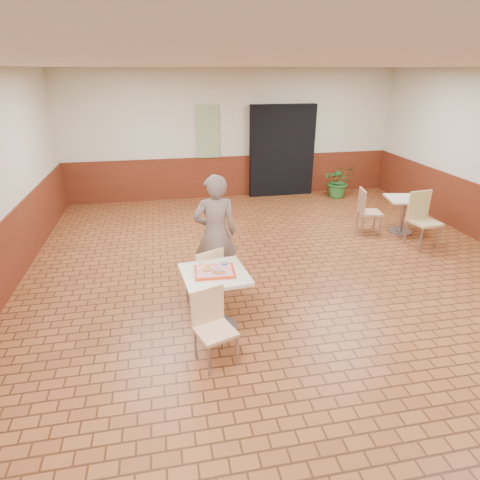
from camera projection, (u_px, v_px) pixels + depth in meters
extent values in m
cube|color=brown|center=(296.00, 296.00, 5.67)|extent=(8.00, 10.00, 0.01)
cube|color=white|center=(311.00, 65.00, 4.49)|extent=(8.00, 10.00, 0.01)
cube|color=beige|center=(233.00, 135.00, 9.59)|extent=(8.00, 0.01, 3.00)
cube|color=#552010|center=(233.00, 176.00, 9.97)|extent=(8.00, 0.04, 1.00)
cube|color=black|center=(282.00, 151.00, 9.85)|extent=(1.60, 0.22, 2.20)
cube|color=gray|center=(208.00, 132.00, 9.39)|extent=(0.50, 0.03, 1.20)
cube|color=beige|center=(215.00, 274.00, 4.65)|extent=(0.74, 0.74, 0.04)
cylinder|color=gray|center=(215.00, 303.00, 4.80)|extent=(0.08, 0.08, 0.74)
cylinder|color=gray|center=(216.00, 328.00, 4.94)|extent=(0.53, 0.53, 0.03)
cube|color=#DBB183|center=(215.00, 332.00, 4.24)|extent=(0.49, 0.49, 0.04)
cube|color=#DBB183|center=(207.00, 305.00, 4.29)|extent=(0.37, 0.15, 0.42)
cylinder|color=gray|center=(209.00, 362.00, 4.11)|extent=(0.03, 0.03, 0.38)
cylinder|color=gray|center=(237.00, 351.00, 4.27)|extent=(0.03, 0.03, 0.38)
cylinder|color=gray|center=(196.00, 344.00, 4.37)|extent=(0.03, 0.03, 0.38)
cylinder|color=gray|center=(222.00, 335.00, 4.53)|extent=(0.03, 0.03, 0.38)
cube|color=#E5C489|center=(204.00, 278.00, 5.31)|extent=(0.52, 0.52, 0.04)
cube|color=#E5C489|center=(210.00, 267.00, 5.09)|extent=(0.37, 0.19, 0.43)
cylinder|color=gray|center=(208.00, 283.00, 5.61)|extent=(0.03, 0.03, 0.39)
cylinder|color=gray|center=(187.00, 290.00, 5.43)|extent=(0.03, 0.03, 0.39)
cylinder|color=gray|center=(222.00, 293.00, 5.36)|extent=(0.03, 0.03, 0.39)
cylinder|color=gray|center=(200.00, 301.00, 5.18)|extent=(0.03, 0.03, 0.39)
imported|color=#736059|center=(215.00, 234.00, 5.57)|extent=(0.63, 0.42, 1.69)
cube|color=red|center=(214.00, 272.00, 4.64)|extent=(0.46, 0.36, 0.03)
cube|color=#E18585|center=(214.00, 271.00, 4.63)|extent=(0.41, 0.31, 0.00)
torus|color=gold|center=(208.00, 268.00, 4.65)|extent=(0.15, 0.15, 0.04)
ellipsoid|color=gold|center=(219.00, 272.00, 4.57)|extent=(0.15, 0.10, 0.04)
cube|color=beige|center=(219.00, 270.00, 4.56)|extent=(0.13, 0.08, 0.01)
ellipsoid|color=#A17616|center=(214.00, 272.00, 4.57)|extent=(0.03, 0.03, 0.02)
cylinder|color=silver|center=(224.00, 264.00, 4.70)|extent=(0.07, 0.07, 0.09)
cylinder|color=blue|center=(224.00, 263.00, 4.70)|extent=(0.07, 0.07, 0.02)
cube|color=#BDAB98|center=(405.00, 199.00, 7.65)|extent=(0.65, 0.65, 0.04)
cylinder|color=gray|center=(402.00, 216.00, 7.78)|extent=(0.07, 0.07, 0.65)
cylinder|color=gray|center=(400.00, 231.00, 7.91)|extent=(0.47, 0.47, 0.03)
cube|color=tan|center=(370.00, 212.00, 7.72)|extent=(0.47, 0.47, 0.04)
cube|color=tan|center=(362.00, 201.00, 7.62)|extent=(0.10, 0.40, 0.44)
cylinder|color=gray|center=(380.00, 226.00, 7.64)|extent=(0.03, 0.03, 0.39)
cylinder|color=gray|center=(374.00, 220.00, 7.96)|extent=(0.03, 0.03, 0.39)
cylinder|color=gray|center=(362.00, 226.00, 7.64)|extent=(0.03, 0.03, 0.39)
cylinder|color=gray|center=(357.00, 220.00, 7.96)|extent=(0.03, 0.03, 0.39)
cube|color=tan|center=(424.00, 222.00, 7.08)|extent=(0.50, 0.50, 0.04)
cube|color=tan|center=(419.00, 204.00, 7.15)|extent=(0.45, 0.08, 0.50)
cylinder|color=gray|center=(421.00, 240.00, 6.95)|extent=(0.03, 0.03, 0.44)
cylinder|color=gray|center=(439.00, 238.00, 7.06)|extent=(0.03, 0.03, 0.44)
cylinder|color=gray|center=(406.00, 232.00, 7.29)|extent=(0.03, 0.03, 0.44)
cylinder|color=gray|center=(423.00, 230.00, 7.40)|extent=(0.03, 0.03, 0.44)
imported|color=#2A692A|center=(339.00, 181.00, 9.89)|extent=(0.92, 0.87, 0.82)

